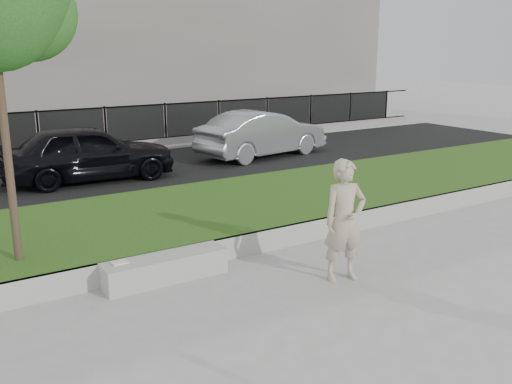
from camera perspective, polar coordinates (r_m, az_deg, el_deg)
ground at (r=9.06m, az=0.04°, el=-8.88°), size 90.00×90.00×0.00m
grass_bank at (r=11.48m, az=-8.08°, el=-2.88°), size 34.00×4.00×0.40m
grass_kerb at (r=9.81m, az=-3.25°, el=-5.77°), size 34.00×0.08×0.40m
street at (r=16.53m, az=-16.07°, el=1.38°), size 34.00×7.00×0.04m
far_pavement at (r=20.80m, az=-19.71°, el=3.80°), size 34.00×3.00×0.12m
iron_fence at (r=19.76m, az=-19.15°, el=4.75°), size 32.00×0.30×1.50m
building_facade at (r=27.41m, az=-24.15°, el=16.15°), size 34.00×10.00×10.00m
stone_bench at (r=9.12m, az=-9.07°, el=-7.52°), size 1.98×0.49×0.40m
man at (r=8.91m, az=8.85°, el=-2.85°), size 0.78×0.60×1.92m
book at (r=8.88m, az=-13.49°, el=-6.87°), size 0.24×0.18×0.03m
car_dark at (r=15.95m, az=-16.44°, el=3.80°), size 4.61×2.04×1.54m
car_silver at (r=18.80m, az=0.65°, el=5.85°), size 4.75×2.29×1.50m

